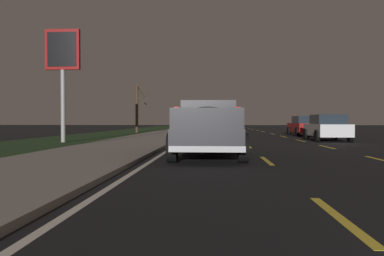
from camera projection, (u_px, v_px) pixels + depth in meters
The scene contains 9 objects.
ground at pixel (261, 137), 27.77m from camera, with size 144.00×144.00×0.00m, color black.
sidewalk_shoulder at pixel (158, 136), 28.22m from camera, with size 108.00×4.00×0.12m, color gray.
grass_verge at pixel (91, 137), 28.52m from camera, with size 108.00×6.00×0.01m, color #1E3819.
lane_markings at pixel (218, 135), 30.61m from camera, with size 108.00×7.04×0.01m.
pickup_truck at pixel (208, 127), 12.76m from camera, with size 5.43×2.30×1.87m.
sedan_white at pixel (327, 127), 22.82m from camera, with size 4.44×2.09×1.54m.
sedan_red at pixel (305, 126), 30.30m from camera, with size 4.43×2.07×1.54m.
gas_price_sign at pixel (63, 58), 21.11m from camera, with size 0.27×1.90×6.17m.
bare_tree_far at pixel (137, 107), 37.93m from camera, with size 1.39×1.31×4.80m.
Camera 1 is at (-1.00, 3.28, 1.20)m, focal length 36.22 mm.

